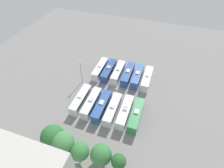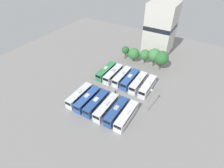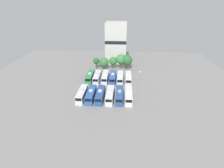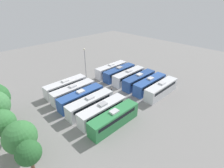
{
  "view_description": "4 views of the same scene",
  "coord_description": "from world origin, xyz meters",
  "px_view_note": "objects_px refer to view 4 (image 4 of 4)",
  "views": [
    {
      "loc": [
        -11.38,
        37.51,
        41.12
      ],
      "look_at": [
        1.33,
        -0.16,
        3.04
      ],
      "focal_mm": 28.0,
      "sensor_mm": 36.0,
      "label": 1
    },
    {
      "loc": [
        21.71,
        -38.04,
        39.54
      ],
      "look_at": [
        -1.6,
        0.97,
        3.03
      ],
      "focal_mm": 28.0,
      "sensor_mm": 36.0,
      "label": 2
    },
    {
      "loc": [
        6.22,
        -62.63,
        32.43
      ],
      "look_at": [
        1.87,
        0.44,
        2.0
      ],
      "focal_mm": 28.0,
      "sensor_mm": 36.0,
      "label": 3
    },
    {
      "loc": [
        -26.18,
        26.04,
        21.9
      ],
      "look_at": [
        0.12,
        0.14,
        2.67
      ],
      "focal_mm": 28.0,
      "sensor_mm": 36.0,
      "label": 4
    }
  ],
  "objects_px": {
    "bus_7": "(103,111)",
    "bus_10": "(73,92)",
    "bus_3": "(129,76)",
    "bus_1": "(150,84)",
    "tree_2": "(2,123)",
    "worker_person": "(112,91)",
    "tree_0": "(29,153)",
    "bus_4": "(119,72)",
    "bus_8": "(90,104)",
    "bus_0": "(161,89)",
    "light_pole": "(85,58)",
    "bus_9": "(81,98)",
    "bus_6": "(114,119)",
    "bus_5": "(111,69)",
    "tree_1": "(20,137)",
    "bus_11": "(66,86)",
    "bus_2": "(139,80)"
  },
  "relations": [
    {
      "from": "bus_0",
      "to": "bus_10",
      "type": "height_order",
      "value": "same"
    },
    {
      "from": "bus_5",
      "to": "bus_8",
      "type": "distance_m",
      "value": 18.84
    },
    {
      "from": "worker_person",
      "to": "bus_0",
      "type": "bearing_deg",
      "value": -136.35
    },
    {
      "from": "bus_9",
      "to": "tree_0",
      "type": "relative_size",
      "value": 1.87
    },
    {
      "from": "worker_person",
      "to": "tree_2",
      "type": "relative_size",
      "value": 0.29
    },
    {
      "from": "bus_3",
      "to": "bus_1",
      "type": "bearing_deg",
      "value": -179.18
    },
    {
      "from": "bus_0",
      "to": "bus_10",
      "type": "xyz_separation_m",
      "value": [
        13.49,
        15.76,
        0.0
      ]
    },
    {
      "from": "bus_5",
      "to": "bus_9",
      "type": "xyz_separation_m",
      "value": [
        -6.7,
        15.79,
        0.0
      ]
    },
    {
      "from": "bus_0",
      "to": "bus_3",
      "type": "xyz_separation_m",
      "value": [
        10.2,
        -0.06,
        0.0
      ]
    },
    {
      "from": "bus_7",
      "to": "tree_2",
      "type": "distance_m",
      "value": 16.76
    },
    {
      "from": "bus_5",
      "to": "tree_1",
      "type": "relative_size",
      "value": 1.76
    },
    {
      "from": "bus_9",
      "to": "bus_10",
      "type": "xyz_separation_m",
      "value": [
        3.3,
        -0.18,
        0.0
      ]
    },
    {
      "from": "bus_1",
      "to": "bus_5",
      "type": "distance_m",
      "value": 13.55
    },
    {
      "from": "bus_5",
      "to": "bus_4",
      "type": "bearing_deg",
      "value": -178.73
    },
    {
      "from": "bus_8",
      "to": "bus_2",
      "type": "bearing_deg",
      "value": -90.45
    },
    {
      "from": "bus_0",
      "to": "tree_2",
      "type": "relative_size",
      "value": 1.72
    },
    {
      "from": "bus_1",
      "to": "bus_2",
      "type": "xyz_separation_m",
      "value": [
        3.35,
        0.04,
        0.0
      ]
    },
    {
      "from": "bus_1",
      "to": "bus_11",
      "type": "height_order",
      "value": "same"
    },
    {
      "from": "light_pole",
      "to": "tree_1",
      "type": "xyz_separation_m",
      "value": [
        -16.22,
        23.71,
        -2.04
      ]
    },
    {
      "from": "bus_4",
      "to": "tree_2",
      "type": "distance_m",
      "value": 31.51
    },
    {
      "from": "bus_4",
      "to": "bus_5",
      "type": "bearing_deg",
      "value": 1.27
    },
    {
      "from": "bus_5",
      "to": "worker_person",
      "type": "xyz_separation_m",
      "value": [
        -8.34,
        8.02,
        -0.82
      ]
    },
    {
      "from": "bus_5",
      "to": "bus_11",
      "type": "distance_m",
      "value": 15.4
    },
    {
      "from": "bus_2",
      "to": "bus_11",
      "type": "distance_m",
      "value": 18.78
    },
    {
      "from": "bus_11",
      "to": "worker_person",
      "type": "height_order",
      "value": "bus_11"
    },
    {
      "from": "tree_2",
      "to": "bus_2",
      "type": "bearing_deg",
      "value": -94.9
    },
    {
      "from": "bus_8",
      "to": "bus_10",
      "type": "bearing_deg",
      "value": -2.61
    },
    {
      "from": "light_pole",
      "to": "bus_3",
      "type": "bearing_deg",
      "value": -148.81
    },
    {
      "from": "bus_10",
      "to": "bus_0",
      "type": "bearing_deg",
      "value": -130.57
    },
    {
      "from": "bus_6",
      "to": "light_pole",
      "type": "bearing_deg",
      "value": -24.21
    },
    {
      "from": "bus_5",
      "to": "light_pole",
      "type": "distance_m",
      "value": 8.57
    },
    {
      "from": "bus_9",
      "to": "tree_1",
      "type": "distance_m",
      "value": 15.38
    },
    {
      "from": "bus_4",
      "to": "bus_3",
      "type": "bearing_deg",
      "value": -177.89
    },
    {
      "from": "bus_7",
      "to": "bus_8",
      "type": "relative_size",
      "value": 1.0
    },
    {
      "from": "bus_4",
      "to": "bus_8",
      "type": "relative_size",
      "value": 1.0
    },
    {
      "from": "bus_3",
      "to": "tree_2",
      "type": "xyz_separation_m",
      "value": [
        -0.82,
        31.25,
        2.44
      ]
    },
    {
      "from": "bus_3",
      "to": "bus_4",
      "type": "height_order",
      "value": "same"
    },
    {
      "from": "bus_3",
      "to": "tree_1",
      "type": "relative_size",
      "value": 1.76
    },
    {
      "from": "bus_7",
      "to": "bus_10",
      "type": "bearing_deg",
      "value": -0.16
    },
    {
      "from": "bus_3",
      "to": "light_pole",
      "type": "bearing_deg",
      "value": 31.19
    },
    {
      "from": "bus_0",
      "to": "bus_6",
      "type": "xyz_separation_m",
      "value": [
        0.06,
        15.89,
        0.0
      ]
    },
    {
      "from": "bus_3",
      "to": "worker_person",
      "type": "distance_m",
      "value": 8.42
    },
    {
      "from": "bus_8",
      "to": "light_pole",
      "type": "xyz_separation_m",
      "value": [
        14.17,
        -9.58,
        4.06
      ]
    },
    {
      "from": "bus_11",
      "to": "tree_1",
      "type": "relative_size",
      "value": 1.76
    },
    {
      "from": "bus_9",
      "to": "bus_6",
      "type": "bearing_deg",
      "value": -179.73
    },
    {
      "from": "worker_person",
      "to": "tree_0",
      "type": "xyz_separation_m",
      "value": [
        -7.88,
        22.34,
        3.22
      ]
    },
    {
      "from": "light_pole",
      "to": "tree_2",
      "type": "distance_m",
      "value": 27.36
    },
    {
      "from": "bus_1",
      "to": "bus_7",
      "type": "xyz_separation_m",
      "value": [
        -0.08,
        15.94,
        0.0
      ]
    },
    {
      "from": "bus_7",
      "to": "light_pole",
      "type": "height_order",
      "value": "light_pole"
    },
    {
      "from": "light_pole",
      "to": "bus_9",
      "type": "bearing_deg",
      "value": 138.8
    }
  ]
}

